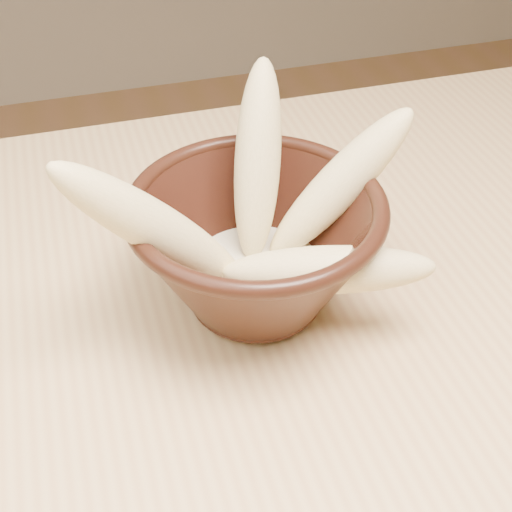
# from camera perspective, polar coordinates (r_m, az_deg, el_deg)

# --- Properties ---
(table) EXTENTS (1.20, 0.80, 0.75)m
(table) POSITION_cam_1_polar(r_m,az_deg,el_deg) (0.61, -1.45, -13.63)
(table) COLOR #DCB579
(table) RESTS_ON ground
(bowl) EXTENTS (0.20, 0.20, 0.11)m
(bowl) POSITION_cam_1_polar(r_m,az_deg,el_deg) (0.55, 0.00, 0.74)
(bowl) COLOR black
(bowl) RESTS_ON table
(milk_puddle) EXTENTS (0.11, 0.11, 0.02)m
(milk_puddle) POSITION_cam_1_polar(r_m,az_deg,el_deg) (0.57, 0.00, -1.34)
(milk_puddle) COLOR beige
(milk_puddle) RESTS_ON bowl
(banana_upright) EXTENTS (0.08, 0.11, 0.16)m
(banana_upright) POSITION_cam_1_polar(r_m,az_deg,el_deg) (0.56, 0.12, 7.60)
(banana_upright) COLOR #D0BD7B
(banana_upright) RESTS_ON bowl
(banana_left) EXTENTS (0.15, 0.05, 0.16)m
(banana_left) POSITION_cam_1_polar(r_m,az_deg,el_deg) (0.50, -8.15, 2.29)
(banana_left) COLOR #D0BD7B
(banana_left) RESTS_ON bowl
(banana_right) EXTENTS (0.14, 0.05, 0.14)m
(banana_right) POSITION_cam_1_polar(r_m,az_deg,el_deg) (0.57, 6.69, 5.67)
(banana_right) COLOR #D0BD7B
(banana_right) RESTS_ON bowl
(banana_across) EXTENTS (0.16, 0.09, 0.05)m
(banana_across) POSITION_cam_1_polar(r_m,az_deg,el_deg) (0.53, 5.77, -1.10)
(banana_across) COLOR #D0BD7B
(banana_across) RESTS_ON bowl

